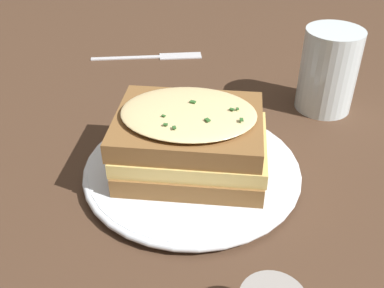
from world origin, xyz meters
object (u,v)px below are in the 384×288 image
at_px(sandwich, 191,139).
at_px(water_glass, 328,70).
at_px(dinner_plate, 192,169).
at_px(fork, 160,56).

xyz_separation_m(sandwich, water_glass, (-0.03, -0.22, 0.01)).
relative_size(dinner_plate, sandwich, 1.19).
height_order(dinner_plate, sandwich, sandwich).
distance_m(dinner_plate, sandwich, 0.04).
bearing_deg(dinner_plate, water_glass, -98.24).
xyz_separation_m(dinner_plate, fork, (0.24, -0.19, -0.01)).
distance_m(water_glass, fork, 0.28).
relative_size(water_glass, fork, 0.76).
xyz_separation_m(dinner_plate, water_glass, (-0.03, -0.22, 0.05)).
height_order(sandwich, water_glass, water_glass).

